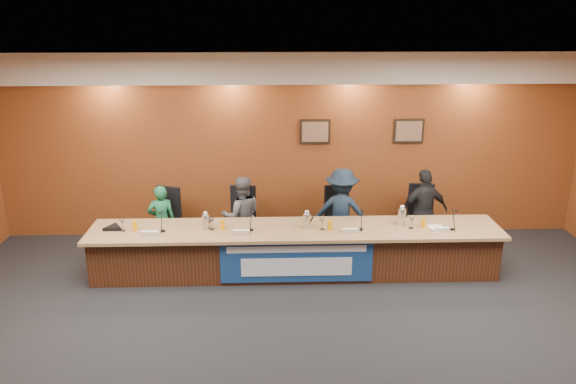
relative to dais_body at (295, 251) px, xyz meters
name	(u,v)px	position (x,y,z in m)	size (l,w,h in m)	color
floor	(305,369)	(0.00, -2.40, -0.35)	(10.00, 10.00, 0.00)	black
ceiling	(308,82)	(0.00, -2.40, 2.85)	(10.00, 8.00, 0.04)	silver
wall_back	(291,146)	(0.00, 1.60, 1.25)	(10.00, 0.04, 3.20)	brown
soffit	(292,67)	(0.00, 1.35, 2.60)	(10.00, 0.50, 0.50)	beige
dais_body	(295,251)	(0.00, 0.00, 0.00)	(6.00, 0.80, 0.70)	#432111
dais_top	(296,230)	(0.00, -0.05, 0.38)	(6.10, 0.95, 0.05)	#96714A
banner	(297,262)	(0.00, -0.41, 0.03)	(2.20, 0.02, 0.65)	navy
banner_text_upper	(297,249)	(0.00, -0.43, 0.23)	(2.00, 0.01, 0.10)	silver
banner_text_lower	(297,267)	(0.00, -0.43, -0.05)	(1.60, 0.01, 0.28)	silver
wall_photo_left	(315,132)	(0.40, 1.57, 1.50)	(0.52, 0.04, 0.42)	black
wall_photo_right	(409,131)	(2.00, 1.57, 1.50)	(0.52, 0.04, 0.42)	black
panelist_a	(162,221)	(-2.12, 0.71, 0.25)	(0.43, 0.29, 1.19)	#1B633D
panelist_b	(242,216)	(-0.83, 0.71, 0.31)	(0.64, 0.50, 1.32)	#545459
panelist_c	(341,212)	(0.78, 0.71, 0.37)	(0.93, 0.53, 1.44)	#132132
panelist_d	(424,211)	(2.12, 0.71, 0.35)	(0.83, 0.34, 1.41)	black
office_chair_a	(163,225)	(-2.12, 0.81, 0.13)	(0.48, 0.48, 0.08)	black
office_chair_b	(242,224)	(-0.83, 0.81, 0.13)	(0.48, 0.48, 0.08)	black
office_chair_c	(340,223)	(0.78, 0.81, 0.13)	(0.48, 0.48, 0.08)	black
office_chair_d	(421,222)	(2.12, 0.81, 0.13)	(0.48, 0.48, 0.08)	black
nameplate_a	(148,233)	(-2.12, -0.28, 0.45)	(0.24, 0.06, 0.09)	white
microphone_a	(163,231)	(-1.94, -0.11, 0.41)	(0.07, 0.07, 0.02)	black
juice_glass_a	(135,226)	(-2.35, -0.06, 0.47)	(0.06, 0.06, 0.15)	#FA9900
water_glass_a	(123,225)	(-2.53, -0.07, 0.49)	(0.08, 0.08, 0.18)	silver
nameplate_b	(241,232)	(-0.80, -0.28, 0.45)	(0.24, 0.06, 0.09)	white
microphone_b	(251,230)	(-0.66, -0.11, 0.41)	(0.07, 0.07, 0.02)	black
juice_glass_b	(222,225)	(-1.08, -0.07, 0.47)	(0.06, 0.06, 0.15)	#FA9900
water_glass_b	(212,224)	(-1.23, -0.07, 0.49)	(0.08, 0.08, 0.18)	silver
nameplate_c	(351,231)	(0.79, -0.28, 0.45)	(0.24, 0.06, 0.09)	white
microphone_c	(360,229)	(0.95, -0.14, 0.41)	(0.07, 0.07, 0.02)	black
juice_glass_c	(330,225)	(0.50, -0.14, 0.47)	(0.06, 0.06, 0.15)	#FA9900
water_glass_c	(322,224)	(0.39, -0.12, 0.49)	(0.08, 0.08, 0.18)	silver
nameplate_d	(442,230)	(2.11, -0.28, 0.45)	(0.24, 0.06, 0.09)	white
microphone_d	(452,229)	(2.30, -0.19, 0.41)	(0.07, 0.07, 0.02)	black
juice_glass_d	(423,223)	(1.89, -0.11, 0.47)	(0.06, 0.06, 0.15)	#FA9900
water_glass_d	(411,223)	(1.71, -0.11, 0.49)	(0.08, 0.08, 0.18)	silver
carafe_left	(206,222)	(-1.32, -0.03, 0.51)	(0.11, 0.11, 0.22)	silver
carafe_mid	(307,221)	(0.17, -0.04, 0.51)	(0.12, 0.12, 0.22)	silver
carafe_right	(402,217)	(1.59, 0.02, 0.53)	(0.12, 0.12, 0.26)	silver
speakerphone	(113,228)	(-2.68, 0.00, 0.43)	(0.32, 0.32, 0.05)	black
paper_stack	(437,228)	(2.10, -0.13, 0.40)	(0.22, 0.30, 0.01)	white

